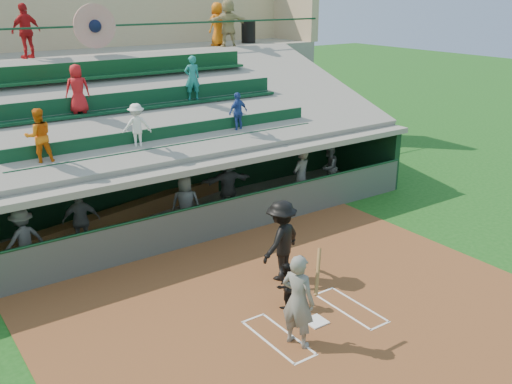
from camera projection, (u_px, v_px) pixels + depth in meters
ground at (316, 323)px, 12.27m from camera, size 100.00×100.00×0.00m
dirt_slab at (301, 312)px, 12.66m from camera, size 11.00×9.00×0.02m
home_plate at (316, 321)px, 12.26m from camera, size 0.43×0.43×0.03m
batters_box_chalk at (316, 322)px, 12.27m from camera, size 2.65×1.85×0.01m
dugout_floor at (172, 223)px, 17.48m from camera, size 16.00×3.50×0.04m
concourse_slab at (89, 113)px, 21.94m from camera, size 20.00×3.00×4.60m
grandstand at (119, 129)px, 19.64m from camera, size 20.40×10.40×7.80m
batter_at_plate at (298, 300)px, 11.20m from camera, size 0.97×0.84×1.97m
catcher at (285, 285)px, 12.69m from camera, size 0.58×0.49×1.07m
home_umpire at (281, 240)px, 13.82m from camera, size 1.49×1.15×2.03m
dugout_bench at (159, 202)px, 18.48m from camera, size 15.43×4.21×0.47m
dugout_player_a at (23, 239)px, 14.33m from camera, size 1.16×0.84×1.63m
dugout_player_b at (81, 220)px, 15.43m from camera, size 1.07×0.68×1.69m
dugout_player_c at (186, 204)px, 16.60m from camera, size 0.99×0.86×1.70m
dugout_player_d at (228, 183)px, 18.26m from camera, size 1.74×0.85×1.80m
dugout_player_e at (301, 177)px, 18.51m from camera, size 0.81×0.64×1.96m
dugout_player_f at (329, 168)px, 20.08m from camera, size 0.97×0.88×1.64m
trash_bin at (248, 32)px, 24.72m from camera, size 0.61×0.61×0.92m
concourse_staff_a at (26, 31)px, 18.88m from camera, size 1.13×0.75×1.79m
concourse_staff_b at (217, 24)px, 23.30m from camera, size 0.98×0.82×1.72m
concourse_staff_c at (228, 23)px, 22.95m from camera, size 1.80×1.13×1.85m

